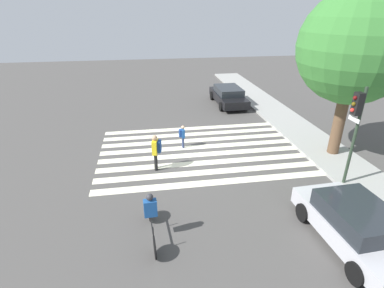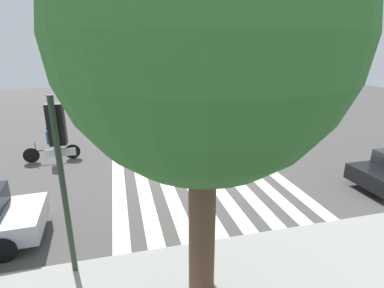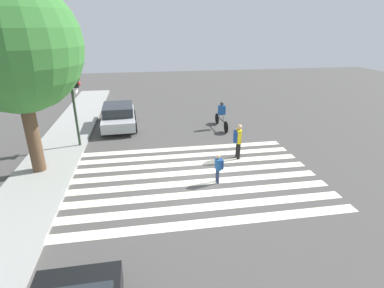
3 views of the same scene
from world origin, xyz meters
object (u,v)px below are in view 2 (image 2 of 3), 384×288
street_tree (204,38)px  pedestrian_child_with_backpack (201,147)px  traffic_light (60,154)px  pedestrian_adult_blue_shirt (150,136)px  cyclist_mid_street (51,142)px

street_tree → pedestrian_child_with_backpack: 8.73m
traffic_light → street_tree: bearing=153.6°
traffic_light → street_tree: street_tree is taller
street_tree → pedestrian_adult_blue_shirt: bearing=-89.7°
cyclist_mid_street → street_tree: bearing=112.5°
pedestrian_adult_blue_shirt → pedestrian_child_with_backpack: pedestrian_adult_blue_shirt is taller
street_tree → pedestrian_child_with_backpack: bearing=-105.8°
pedestrian_child_with_backpack → cyclist_mid_street: 6.77m
traffic_light → pedestrian_adult_blue_shirt: 8.06m
pedestrian_adult_blue_shirt → cyclist_mid_street: pedestrian_adult_blue_shirt is taller
pedestrian_adult_blue_shirt → cyclist_mid_street: (4.41, -0.39, -0.11)m
street_tree → pedestrian_adult_blue_shirt: 9.63m
traffic_light → pedestrian_child_with_backpack: (-4.70, -5.94, -2.18)m
street_tree → pedestrian_child_with_backpack: (-2.05, -7.25, -4.41)m
traffic_light → pedestrian_child_with_backpack: traffic_light is taller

